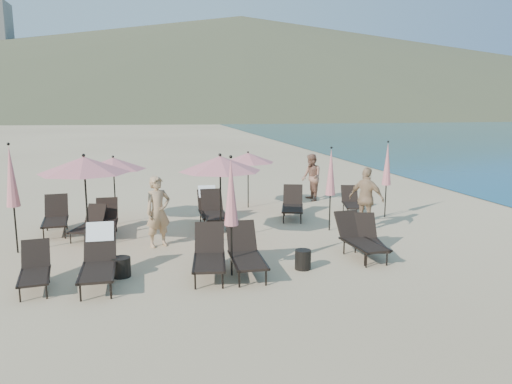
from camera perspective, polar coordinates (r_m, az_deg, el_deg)
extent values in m
plane|color=#D6BA8C|center=(12.25, 2.50, -8.00)|extent=(800.00, 800.00, 0.00)
cone|color=brown|center=(318.42, -1.69, 14.59)|extent=(690.00, 690.00, 55.00)
cone|color=brown|center=(392.26, 16.75, 11.68)|extent=(280.00, 280.00, 32.00)
cube|color=beige|center=(324.26, -21.02, 12.34)|extent=(18.00, 16.00, 38.00)
cube|color=black|center=(11.25, -24.01, -8.86)|extent=(0.70, 1.17, 0.05)
cube|color=black|center=(11.88, -23.87, -6.47)|extent=(0.62, 0.49, 0.57)
cylinder|color=black|center=(10.89, -25.39, -10.53)|extent=(0.03, 0.03, 0.32)
cylinder|color=black|center=(11.79, -24.97, -8.93)|extent=(0.03, 0.03, 0.32)
cylinder|color=black|center=(10.85, -22.82, -10.41)|extent=(0.03, 0.03, 0.32)
cylinder|color=black|center=(11.75, -22.61, -8.81)|extent=(0.03, 0.03, 0.32)
cube|color=black|center=(11.32, -25.42, -8.81)|extent=(0.19, 1.25, 0.04)
cube|color=black|center=(11.27, -22.58, -8.67)|extent=(0.19, 1.25, 0.04)
cube|color=black|center=(10.89, -17.66, -8.72)|extent=(0.69, 1.33, 0.06)
cube|color=black|center=(11.64, -17.39, -5.80)|extent=(0.69, 0.51, 0.68)
cylinder|color=black|center=(10.47, -19.44, -10.76)|extent=(0.04, 0.04, 0.37)
cylinder|color=black|center=(11.53, -18.80, -8.76)|extent=(0.04, 0.04, 0.37)
cylinder|color=black|center=(10.42, -16.26, -10.69)|extent=(0.04, 0.04, 0.37)
cylinder|color=black|center=(11.48, -15.93, -8.68)|extent=(0.04, 0.04, 0.37)
cube|color=black|center=(10.98, -19.38, -8.62)|extent=(0.06, 1.49, 0.04)
cube|color=black|center=(10.91, -15.89, -8.53)|extent=(0.06, 1.49, 0.04)
cube|color=white|center=(11.73, -17.40, -4.36)|extent=(0.60, 0.32, 0.41)
cube|color=black|center=(11.01, -5.38, -8.07)|extent=(0.87, 1.40, 0.05)
cube|color=black|center=(11.76, -5.35, -5.22)|extent=(0.75, 0.59, 0.68)
cylinder|color=black|center=(10.57, -6.97, -10.04)|extent=(0.04, 0.04, 0.37)
cylinder|color=black|center=(11.63, -6.74, -8.11)|extent=(0.04, 0.04, 0.37)
cylinder|color=black|center=(10.55, -3.83, -10.01)|extent=(0.04, 0.04, 0.37)
cylinder|color=black|center=(11.62, -3.91, -8.08)|extent=(0.04, 0.04, 0.37)
cube|color=black|center=(11.07, -7.09, -7.95)|extent=(0.26, 1.47, 0.04)
cube|color=black|center=(11.06, -3.66, -7.91)|extent=(0.26, 1.47, 0.04)
cube|color=black|center=(11.09, -0.92, -7.88)|extent=(0.73, 1.34, 0.06)
cube|color=black|center=(11.83, -1.69, -5.07)|extent=(0.70, 0.52, 0.68)
cylinder|color=black|center=(10.60, -1.92, -9.90)|extent=(0.04, 0.04, 0.37)
cylinder|color=black|center=(11.65, -2.83, -8.00)|extent=(0.04, 0.04, 0.37)
cylinder|color=black|center=(10.70, 1.15, -9.70)|extent=(0.04, 0.04, 0.37)
cylinder|color=black|center=(11.75, -0.04, -7.84)|extent=(0.04, 0.04, 0.37)
cube|color=black|center=(11.09, -2.66, -7.83)|extent=(0.10, 1.49, 0.04)
cube|color=black|center=(11.20, 0.71, -7.64)|extent=(0.10, 1.49, 0.04)
cube|color=black|center=(12.59, 12.39, -5.94)|extent=(0.77, 1.34, 0.05)
cube|color=black|center=(13.23, 10.57, -3.67)|extent=(0.70, 0.54, 0.66)
cylinder|color=black|center=(12.07, 12.49, -7.62)|extent=(0.04, 0.04, 0.36)
cylinder|color=black|center=(12.99, 10.03, -6.24)|extent=(0.04, 0.04, 0.36)
cylinder|color=black|center=(12.35, 14.74, -7.30)|extent=(0.04, 0.04, 0.36)
cylinder|color=black|center=(13.25, 12.17, -5.98)|extent=(0.04, 0.04, 0.36)
cube|color=black|center=(12.48, 10.99, -5.99)|extent=(0.16, 1.44, 0.04)
cube|color=black|center=(12.79, 13.52, -5.68)|extent=(0.16, 1.44, 0.04)
cube|color=black|center=(12.67, 13.00, -5.97)|extent=(0.86, 1.31, 0.05)
cube|color=black|center=(13.36, 12.21, -3.77)|extent=(0.71, 0.58, 0.62)
cylinder|color=black|center=(12.19, 12.34, -7.48)|extent=(0.04, 0.04, 0.34)
cylinder|color=black|center=(13.16, 11.29, -6.11)|extent=(0.04, 0.04, 0.34)
cylinder|color=black|center=(12.33, 14.73, -7.39)|extent=(0.04, 0.04, 0.34)
cylinder|color=black|center=(13.28, 13.51, -6.04)|extent=(0.04, 0.04, 0.34)
cube|color=black|center=(12.65, 11.61, -5.90)|extent=(0.32, 1.34, 0.04)
cube|color=black|center=(12.79, 14.27, -5.82)|extent=(0.32, 1.34, 0.04)
cube|color=black|center=(15.70, -21.98, -3.22)|extent=(0.77, 1.35, 0.05)
cube|color=black|center=(16.48, -21.85, -1.46)|extent=(0.71, 0.54, 0.67)
cylinder|color=black|center=(15.24, -23.12, -4.44)|extent=(0.04, 0.04, 0.37)
cylinder|color=black|center=(16.32, -22.78, -3.48)|extent=(0.04, 0.04, 0.37)
cylinder|color=black|center=(15.20, -21.01, -4.33)|extent=(0.04, 0.04, 0.37)
cylinder|color=black|center=(16.28, -20.81, -3.38)|extent=(0.04, 0.04, 0.37)
cube|color=black|center=(15.77, -23.14, -3.19)|extent=(0.16, 1.46, 0.04)
cube|color=black|center=(15.72, -20.79, -3.07)|extent=(0.16, 1.46, 0.04)
cube|color=black|center=(14.97, -16.83, -3.62)|extent=(0.64, 1.23, 0.05)
cube|color=black|center=(15.70, -16.68, -1.84)|extent=(0.64, 0.47, 0.63)
cylinder|color=black|center=(14.54, -17.97, -4.83)|extent=(0.04, 0.04, 0.35)
cylinder|color=black|center=(15.55, -17.63, -3.84)|extent=(0.04, 0.04, 0.35)
cylinder|color=black|center=(14.50, -15.88, -4.77)|extent=(0.04, 0.04, 0.35)
cylinder|color=black|center=(15.51, -15.68, -3.77)|extent=(0.04, 0.04, 0.35)
cube|color=black|center=(15.04, -17.98, -3.58)|extent=(0.05, 1.38, 0.04)
cube|color=black|center=(14.99, -15.65, -3.50)|extent=(0.05, 1.38, 0.04)
cube|color=black|center=(15.37, -4.66, -2.74)|extent=(0.70, 1.33, 0.05)
cube|color=black|center=(16.16, -5.10, -0.92)|extent=(0.69, 0.51, 0.68)
cylinder|color=black|center=(14.85, -5.46, -4.00)|extent=(0.04, 0.04, 0.37)
cylinder|color=black|center=(15.94, -5.95, -3.01)|extent=(0.04, 0.04, 0.37)
cylinder|color=black|center=(14.93, -3.27, -3.89)|extent=(0.04, 0.04, 0.37)
cylinder|color=black|center=(16.01, -3.91, -2.92)|extent=(0.04, 0.04, 0.37)
cube|color=black|center=(15.38, -5.90, -2.70)|extent=(0.06, 1.48, 0.04)
cube|color=black|center=(15.47, -3.48, -2.60)|extent=(0.06, 1.48, 0.04)
cube|color=black|center=(15.65, -5.17, -2.58)|extent=(0.67, 1.26, 0.05)
cube|color=black|center=(16.40, -5.55, -0.89)|extent=(0.65, 0.48, 0.64)
cylinder|color=black|center=(15.16, -5.93, -3.75)|extent=(0.04, 0.04, 0.35)
cylinder|color=black|center=(16.20, -6.35, -2.84)|extent=(0.04, 0.04, 0.35)
cylinder|color=black|center=(15.23, -3.90, -3.65)|extent=(0.04, 0.04, 0.35)
cylinder|color=black|center=(16.26, -4.45, -2.76)|extent=(0.04, 0.04, 0.35)
cube|color=black|center=(15.67, -6.33, -2.55)|extent=(0.06, 1.41, 0.04)
cube|color=black|center=(15.74, -4.06, -2.45)|extent=(0.06, 1.41, 0.04)
cube|color=white|center=(16.51, -5.62, 0.05)|extent=(0.57, 0.30, 0.39)
cube|color=black|center=(16.43, 4.19, -1.92)|extent=(1.02, 1.42, 0.05)
cube|color=black|center=(17.21, 4.24, -0.30)|extent=(0.78, 0.66, 0.66)
cylinder|color=black|center=(15.96, 3.16, -2.98)|extent=(0.04, 0.04, 0.36)
cylinder|color=black|center=(17.02, 3.27, -2.13)|extent=(0.04, 0.04, 0.36)
cylinder|color=black|center=(15.95, 5.15, -3.01)|extent=(0.04, 0.04, 0.36)
cylinder|color=black|center=(17.02, 5.13, -2.16)|extent=(0.04, 0.04, 0.36)
cube|color=black|center=(16.48, 3.08, -1.83)|extent=(0.48, 1.38, 0.04)
cube|color=black|center=(16.48, 5.30, -1.86)|extent=(0.48, 1.38, 0.04)
cube|color=black|center=(17.45, 11.00, -1.52)|extent=(0.83, 1.22, 0.05)
cube|color=black|center=(18.12, 10.63, -0.18)|extent=(0.66, 0.55, 0.57)
cylinder|color=black|center=(17.00, 10.44, -2.39)|extent=(0.03, 0.03, 0.32)
cylinder|color=black|center=(17.92, 9.95, -1.72)|extent=(0.03, 0.03, 0.32)
cylinder|color=black|center=(17.08, 12.04, -2.38)|extent=(0.03, 0.03, 0.32)
cylinder|color=black|center=(18.00, 11.47, -1.71)|extent=(0.03, 0.03, 0.32)
cube|color=black|center=(17.45, 10.07, -1.46)|extent=(0.34, 1.23, 0.04)
cube|color=black|center=(17.55, 11.87, -1.45)|extent=(0.34, 1.23, 0.04)
cube|color=black|center=(14.88, -18.91, -3.99)|extent=(0.88, 1.20, 0.04)
cube|color=black|center=(15.46, -17.84, -2.39)|extent=(0.66, 0.57, 0.56)
cylinder|color=black|center=(14.63, -20.44, -4.98)|extent=(0.03, 0.03, 0.31)
cylinder|color=black|center=(15.43, -18.92, -4.10)|extent=(0.03, 0.03, 0.31)
cylinder|color=black|center=(14.43, -18.78, -5.08)|extent=(0.03, 0.03, 0.31)
cylinder|color=black|center=(15.24, -17.32, -4.19)|extent=(0.03, 0.03, 0.31)
cube|color=black|center=(15.03, -19.77, -3.86)|extent=(0.44, 1.16, 0.04)
cube|color=black|center=(14.81, -17.89, -3.96)|extent=(0.44, 1.16, 0.04)
cylinder|color=black|center=(13.82, -18.79, -1.40)|extent=(0.05, 0.05, 2.34)
cone|color=#D3777A|center=(13.65, -19.05, 2.96)|extent=(2.34, 2.34, 0.42)
sphere|color=black|center=(13.63, -19.11, 3.98)|extent=(0.09, 0.09, 0.09)
cylinder|color=black|center=(13.84, -4.07, -0.99)|extent=(0.05, 0.05, 2.28)
cone|color=#D3777A|center=(13.68, -4.12, 3.26)|extent=(2.28, 2.28, 0.41)
sphere|color=black|center=(13.65, -4.14, 4.25)|extent=(0.09, 0.09, 0.09)
cylinder|color=black|center=(16.35, -15.84, -0.04)|extent=(0.04, 0.04, 2.03)
cone|color=#D3777A|center=(16.22, -16.00, 3.15)|extent=(2.03, 2.03, 0.37)
sphere|color=black|center=(16.19, -16.04, 3.90)|extent=(0.08, 0.08, 0.08)
cylinder|color=black|center=(18.19, -0.91, 1.20)|extent=(0.04, 0.04, 1.93)
cone|color=#D3777A|center=(18.07, -0.92, 3.94)|extent=(1.93, 1.93, 0.35)
sphere|color=black|center=(18.05, -0.92, 4.58)|extent=(0.07, 0.07, 0.07)
cylinder|color=black|center=(11.18, -2.81, -6.68)|extent=(0.04, 0.04, 1.16)
cone|color=#D3777A|center=(10.87, -2.87, 0.00)|extent=(0.32, 0.32, 1.48)
sphere|color=black|center=(10.76, -2.90, 4.04)|extent=(0.07, 0.07, 0.07)
cylinder|color=black|center=(17.27, 14.57, -1.01)|extent=(0.04, 0.04, 1.11)
cone|color=#D3777A|center=(17.08, 14.76, 3.13)|extent=(0.30, 0.30, 1.41)
sphere|color=black|center=(17.01, 14.88, 5.58)|extent=(0.07, 0.07, 0.07)
cylinder|color=black|center=(14.20, -25.75, -3.91)|extent=(0.04, 0.04, 1.22)
cone|color=#D3777A|center=(13.95, -26.19, 1.63)|extent=(0.33, 0.33, 1.55)
sphere|color=black|center=(13.86, -26.46, 4.93)|extent=(0.08, 0.08, 0.08)
cylinder|color=black|center=(15.18, 8.42, -2.36)|extent=(0.04, 0.04, 1.09)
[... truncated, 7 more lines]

